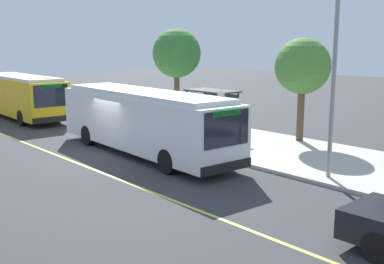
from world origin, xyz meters
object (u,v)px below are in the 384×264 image
object	(u,v)px
transit_bus_second	(21,95)
route_sign_post	(221,113)
transit_bus_main	(143,120)
waiting_bench	(213,127)

from	to	relation	value
transit_bus_second	route_sign_post	xyz separation A→B (m)	(16.92, 2.58, 0.34)
transit_bus_main	waiting_bench	size ratio (longest dim) A/B	7.20
transit_bus_main	route_sign_post	bearing A→B (deg)	45.53
transit_bus_main	waiting_bench	world-z (taller)	transit_bus_main
transit_bus_main	route_sign_post	xyz separation A→B (m)	(2.51, 2.55, 0.34)
transit_bus_second	waiting_bench	world-z (taller)	transit_bus_second
transit_bus_second	waiting_bench	bearing A→B (deg)	19.66
transit_bus_second	route_sign_post	size ratio (longest dim) A/B	3.71
transit_bus_main	waiting_bench	bearing A→B (deg)	95.29
transit_bus_main	transit_bus_second	xyz separation A→B (m)	(-14.42, -0.03, -0.00)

